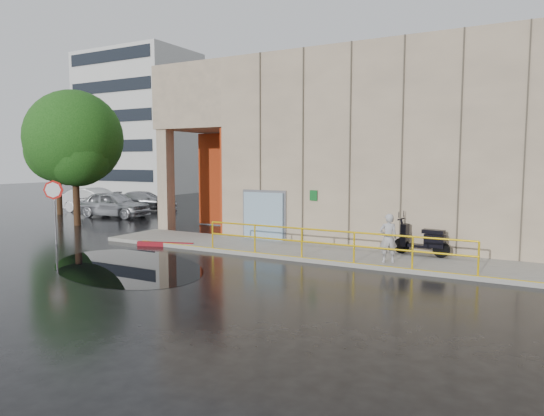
{
  "coord_description": "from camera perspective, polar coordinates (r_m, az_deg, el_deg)",
  "views": [
    {
      "loc": [
        10.38,
        -11.97,
        3.5
      ],
      "look_at": [
        2.2,
        3.0,
        1.83
      ],
      "focal_mm": 32.0,
      "sensor_mm": 36.0,
      "label": 1
    }
  ],
  "objects": [
    {
      "name": "ground",
      "position": [
        16.23,
        -12.07,
        -6.99
      ],
      "size": [
        120.0,
        120.0,
        0.0
      ],
      "primitive_type": "plane",
      "color": "black",
      "rests_on": "ground"
    },
    {
      "name": "sidewalk",
      "position": [
        17.99,
        7.38,
        -5.43
      ],
      "size": [
        20.0,
        3.0,
        0.15
      ],
      "primitive_type": "cube",
      "color": "gray",
      "rests_on": "ground"
    },
    {
      "name": "building",
      "position": [
        23.56,
        15.82,
        7.1
      ],
      "size": [
        20.0,
        10.17,
        8.0
      ],
      "color": "gray",
      "rests_on": "ground"
    },
    {
      "name": "guardrail",
      "position": [
        16.56,
        6.51,
        -4.25
      ],
      "size": [
        9.56,
        0.06,
        1.03
      ],
      "color": "gold",
      "rests_on": "sidewalk"
    },
    {
      "name": "distant_building",
      "position": [
        55.54,
        -15.37,
        9.53
      ],
      "size": [
        12.0,
        8.08,
        15.0
      ],
      "color": "silver",
      "rests_on": "ground"
    },
    {
      "name": "person",
      "position": [
        16.42,
        13.51,
        -3.46
      ],
      "size": [
        0.7,
        0.63,
        1.62
      ],
      "primitive_type": "imported",
      "rotation": [
        0.0,
        0.0,
        3.65
      ],
      "color": "#AFAEB3",
      "rests_on": "sidewalk"
    },
    {
      "name": "scooter",
      "position": [
        17.89,
        17.24,
        -2.59
      ],
      "size": [
        2.02,
        0.86,
        1.53
      ],
      "rotation": [
        0.0,
        0.0,
        -0.12
      ],
      "color": "black",
      "rests_on": "sidewalk"
    },
    {
      "name": "stop_sign",
      "position": [
        22.14,
        -24.28,
        1.09
      ],
      "size": [
        0.69,
        0.49,
        2.69
      ],
      "rotation": [
        0.0,
        0.0,
        0.21
      ],
      "color": "slate",
      "rests_on": "ground"
    },
    {
      "name": "red_curb",
      "position": [
        20.34,
        -12.46,
        -4.19
      ],
      "size": [
        2.34,
        0.9,
        0.18
      ],
      "primitive_type": "cube",
      "rotation": [
        0.0,
        0.0,
        0.31
      ],
      "color": "maroon",
      "rests_on": "ground"
    },
    {
      "name": "puddle",
      "position": [
        16.95,
        -16.65,
        -6.55
      ],
      "size": [
        8.05,
        6.68,
        0.01
      ],
      "primitive_type": "cube",
      "rotation": [
        0.0,
        0.0,
        -0.41
      ],
      "color": "black",
      "rests_on": "ground"
    },
    {
      "name": "car_a",
      "position": [
        31.64,
        -18.17,
        0.43
      ],
      "size": [
        4.94,
        2.49,
        1.61
      ],
      "primitive_type": "imported",
      "rotation": [
        0.0,
        0.0,
        1.7
      ],
      "color": "silver",
      "rests_on": "ground"
    },
    {
      "name": "car_b",
      "position": [
        35.17,
        -20.06,
        0.88
      ],
      "size": [
        5.12,
        2.28,
        1.63
      ],
      "primitive_type": "imported",
      "rotation": [
        0.0,
        0.0,
        1.68
      ],
      "color": "white",
      "rests_on": "ground"
    },
    {
      "name": "car_c",
      "position": [
        35.64,
        -14.73,
        0.84
      ],
      "size": [
        4.91,
        3.54,
        1.32
      ],
      "primitive_type": "imported",
      "rotation": [
        0.0,
        0.0,
        1.99
      ],
      "color": "#A2A3A9",
      "rests_on": "ground"
    },
    {
      "name": "tree_near",
      "position": [
        28.05,
        -22.16,
        7.21
      ],
      "size": [
        5.1,
        5.1,
        7.24
      ],
      "rotation": [
        0.0,
        0.0,
        0.22
      ],
      "color": "black",
      "rests_on": "ground"
    },
    {
      "name": "tree_far",
      "position": [
        34.22,
        -23.84,
        5.9
      ],
      "size": [
        4.01,
        4.01,
        6.14
      ],
      "rotation": [
        0.0,
        0.0,
        0.41
      ],
      "color": "black",
      "rests_on": "ground"
    }
  ]
}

